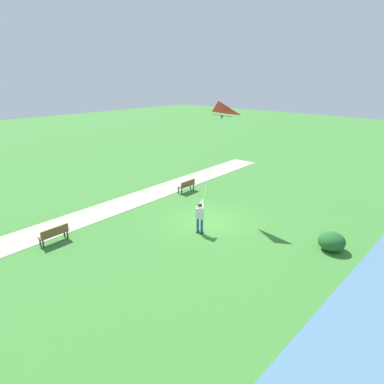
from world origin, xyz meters
The scene contains 7 objects.
ground_plane centered at (0.00, 0.00, 0.00)m, with size 120.00×120.00×0.00m, color #3D7F33.
walkway_path centered at (6.06, 2.00, 0.01)m, with size 2.40×32.00×0.02m, color #ADA393.
person_kite_flyer centered at (-0.66, 1.45, 1.05)m, with size 0.50×0.63×1.83m.
flying_kite centered at (0.40, -1.28, 6.32)m, with size 1.87×2.83×5.04m.
park_bench_near_walkway centered at (4.64, -3.08, 0.51)m, with size 0.52×1.52×0.88m.
park_bench_far_walkway centered at (4.11, 7.41, 0.51)m, with size 0.52×1.52×0.88m.
lakeside_shrub centered at (-6.71, -1.53, 0.47)m, with size 1.31×1.27×0.93m, color #236028.
Camera 1 is at (-11.77, 14.10, 8.23)m, focal length 31.57 mm.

